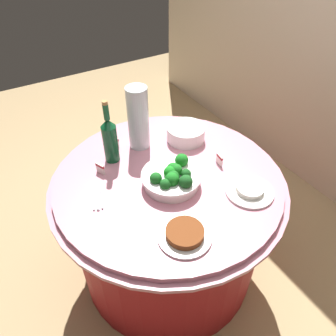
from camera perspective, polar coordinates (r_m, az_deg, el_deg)
The scene contains 12 objects.
ground_plane at distance 2.12m, azimuth 0.00°, elevation -16.38°, with size 6.00×6.00×0.00m, color tan.
buffet_table at distance 1.82m, azimuth 0.00°, elevation -9.94°, with size 1.16×1.16×0.74m.
broccoli_bowl at distance 1.48m, azimuth 0.74°, elevation -1.67°, with size 0.28×0.28×0.12m.
plate_stack at distance 1.77m, azimuth 3.18°, elevation 6.22°, with size 0.21×0.21×0.08m.
wine_bottle at distance 1.60m, azimuth -10.29°, elevation 5.12°, with size 0.07×0.07×0.34m.
decorative_fruit_vase at distance 1.67m, azimuth -5.15°, elevation 8.24°, with size 0.11×0.11×0.34m.
serving_tongs at distance 1.48m, azimuth -12.42°, elevation -5.19°, with size 0.17×0.10×0.01m.
food_plate_rice at distance 1.51m, azimuth 14.30°, elevation -3.90°, with size 0.22×0.22×0.03m.
food_plate_stir_fry at distance 1.30m, azimuth 2.99°, elevation -11.66°, with size 0.22×0.22×0.04m.
label_placard_front at distance 1.75m, azimuth -9.39°, elevation 4.76°, with size 0.05×0.03×0.05m.
label_placard_mid at distance 1.62m, azimuth 9.15°, elevation 1.56°, with size 0.05×0.02×0.05m.
label_placard_rear at distance 1.59m, azimuth -11.97°, elevation -0.04°, with size 0.05×0.03×0.05m.
Camera 1 is at (0.99, -0.60, 1.78)m, focal length 34.27 mm.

